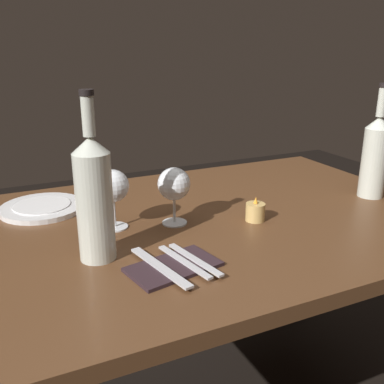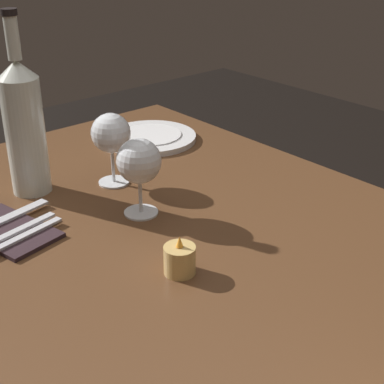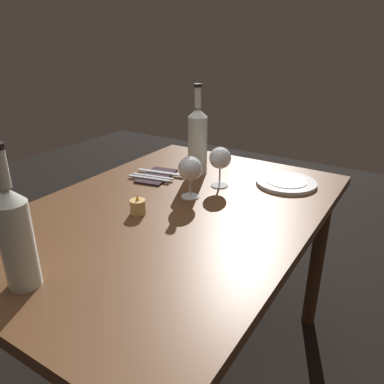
{
  "view_description": "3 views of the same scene",
  "coord_description": "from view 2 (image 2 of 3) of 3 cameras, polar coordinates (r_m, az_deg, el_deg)",
  "views": [
    {
      "loc": [
        0.54,
        1.0,
        1.19
      ],
      "look_at": [
        0.05,
        -0.04,
        0.8
      ],
      "focal_mm": 41.37,
      "sensor_mm": 36.0,
      "label": 1
    },
    {
      "loc": [
        -0.68,
        0.57,
        1.26
      ],
      "look_at": [
        -0.0,
        -0.03,
        0.82
      ],
      "focal_mm": 53.77,
      "sensor_mm": 36.0,
      "label": 2
    },
    {
      "loc": [
        -0.93,
        -0.67,
        1.29
      ],
      "look_at": [
        -0.03,
        -0.1,
        0.84
      ],
      "focal_mm": 35.16,
      "sensor_mm": 36.0,
      "label": 3
    }
  ],
  "objects": [
    {
      "name": "fork_outer",
      "position": [
        1.05,
        -16.74,
        -4.41
      ],
      "size": [
        0.05,
        0.18,
        0.0
      ],
      "color": "silver",
      "rests_on": "folded_napkin"
    },
    {
      "name": "dining_table",
      "position": [
        1.08,
        -1.08,
        -8.61
      ],
      "size": [
        1.3,
        0.9,
        0.74
      ],
      "color": "#56351E",
      "rests_on": "ground"
    },
    {
      "name": "dinner_plate",
      "position": [
        1.47,
        -4.17,
        5.43
      ],
      "size": [
        0.23,
        0.23,
        0.02
      ],
      "color": "white",
      "rests_on": "dining_table"
    },
    {
      "name": "votive_candle",
      "position": [
        0.92,
        -1.23,
        -6.81
      ],
      "size": [
        0.05,
        0.05,
        0.07
      ],
      "color": "#DBB266",
      "rests_on": "dining_table"
    },
    {
      "name": "wine_glass_left",
      "position": [
        1.07,
        -5.09,
        2.96
      ],
      "size": [
        0.09,
        0.09,
        0.15
      ],
      "color": "white",
      "rests_on": "dining_table"
    },
    {
      "name": "fork_inner",
      "position": [
        1.07,
        -17.32,
        -3.88
      ],
      "size": [
        0.05,
        0.18,
        0.0
      ],
      "color": "silver",
      "rests_on": "folded_napkin"
    },
    {
      "name": "wine_bottle_second",
      "position": [
        1.19,
        -16.31,
        6.37
      ],
      "size": [
        0.08,
        0.08,
        0.37
      ],
      "color": "silver",
      "rests_on": "dining_table"
    },
    {
      "name": "folded_napkin",
      "position": [
        1.1,
        -17.83,
        -3.67
      ],
      "size": [
        0.21,
        0.15,
        0.01
      ],
      "color": "#2D1E23",
      "rests_on": "dining_table"
    },
    {
      "name": "table_knife",
      "position": [
        1.12,
        -18.51,
        -2.78
      ],
      "size": [
        0.06,
        0.21,
        0.0
      ],
      "color": "silver",
      "rests_on": "folded_napkin"
    },
    {
      "name": "wine_glass_right",
      "position": [
        1.2,
        -8.04,
        5.64
      ],
      "size": [
        0.08,
        0.08,
        0.15
      ],
      "color": "white",
      "rests_on": "dining_table"
    }
  ]
}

